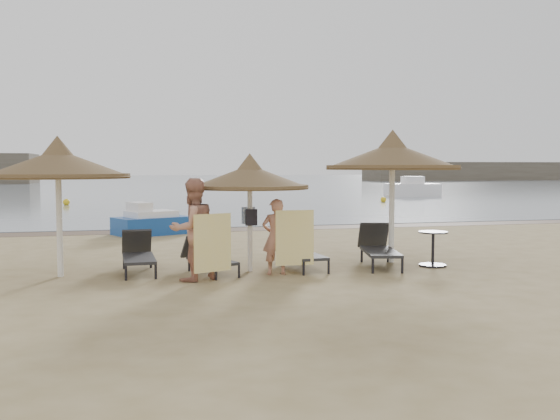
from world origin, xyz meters
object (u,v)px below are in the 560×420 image
(palapa_left, at_px, (58,165))
(side_table, at_px, (433,250))
(palapa_right, at_px, (392,157))
(person_left, at_px, (193,221))
(person_right, at_px, (276,231))
(palapa_center, at_px, (250,177))
(lounger_far_left, at_px, (138,254))
(lounger_far_right, at_px, (378,247))
(lounger_near_right, at_px, (299,251))
(lounger_near_left, at_px, (207,257))
(pedal_boat, at_px, (150,222))

(palapa_left, height_order, side_table, palapa_left)
(palapa_right, distance_m, person_left, 5.18)
(person_left, bearing_deg, palapa_left, -48.78)
(person_right, bearing_deg, palapa_left, -8.70)
(palapa_left, bearing_deg, person_left, -22.66)
(side_table, bearing_deg, palapa_center, 175.28)
(palapa_left, height_order, lounger_far_left, palapa_left)
(palapa_center, xyz_separation_m, lounger_far_right, (3.04, 0.11, -1.62))
(palapa_center, distance_m, lounger_far_right, 3.45)
(palapa_right, bearing_deg, palapa_center, -172.72)
(person_left, bearing_deg, lounger_near_right, 177.15)
(lounger_near_left, bearing_deg, palapa_left, 156.79)
(palapa_center, bearing_deg, lounger_far_right, 2.01)
(person_left, height_order, pedal_boat, person_left)
(lounger_far_left, distance_m, pedal_boat, 7.57)
(palapa_center, xyz_separation_m, palapa_right, (3.52, 0.45, 0.47))
(person_left, distance_m, pedal_boat, 8.98)
(person_left, bearing_deg, lounger_far_left, -78.95)
(side_table, bearing_deg, lounger_near_left, 175.78)
(person_right, xyz_separation_m, pedal_boat, (-2.28, 8.63, -0.52))
(lounger_far_left, xyz_separation_m, side_table, (6.56, -0.88, -0.02))
(palapa_right, bearing_deg, lounger_far_left, 179.14)
(palapa_right, relative_size, pedal_boat, 1.17)
(lounger_far_left, xyz_separation_m, lounger_far_right, (5.41, -0.43, 0.03))
(palapa_right, bearing_deg, lounger_near_left, -174.64)
(palapa_left, bearing_deg, lounger_far_left, 10.12)
(palapa_left, relative_size, pedal_boat, 1.08)
(palapa_left, relative_size, person_left, 1.23)
(lounger_near_right, height_order, person_left, person_left)
(palapa_right, height_order, lounger_far_left, palapa_right)
(palapa_center, distance_m, lounger_near_left, 1.94)
(person_right, relative_size, pedal_boat, 0.69)
(lounger_near_right, relative_size, person_right, 1.04)
(palapa_center, xyz_separation_m, pedal_boat, (-1.83, 8.09, -1.64))
(lounger_far_left, relative_size, lounger_far_right, 0.90)
(lounger_near_right, relative_size, person_left, 0.81)
(lounger_far_left, distance_m, lounger_near_right, 3.57)
(palapa_center, bearing_deg, pedal_boat, 102.77)
(person_left, bearing_deg, side_table, 158.99)
(lounger_near_right, bearing_deg, palapa_right, 0.21)
(lounger_far_left, bearing_deg, palapa_center, -14.45)
(side_table, height_order, person_left, person_left)
(lounger_near_left, height_order, lounger_far_right, lounger_far_right)
(lounger_near_left, xyz_separation_m, lounger_far_right, (3.97, 0.07, 0.07))
(lounger_near_right, relative_size, lounger_far_right, 0.88)
(lounger_far_left, bearing_deg, pedal_boat, 84.28)
(lounger_far_right, xyz_separation_m, person_left, (-4.37, -0.95, 0.77))
(lounger_near_right, height_order, pedal_boat, pedal_boat)
(palapa_right, height_order, person_left, palapa_right)
(lounger_far_right, distance_m, person_right, 2.72)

